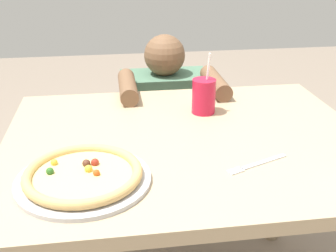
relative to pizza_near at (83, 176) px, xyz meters
name	(u,v)px	position (x,y,z in m)	size (l,w,h in m)	color
dining_table	(187,168)	(0.32, 0.22, -0.13)	(1.16, 0.92, 0.75)	tan
pizza_near	(83,176)	(0.00, 0.00, 0.00)	(0.35, 0.35, 0.04)	#B7B7BC
drink_cup_colored	(204,96)	(0.41, 0.42, 0.05)	(0.08, 0.08, 0.22)	red
fork	(255,165)	(0.47, 0.02, -0.02)	(0.19, 0.09, 0.00)	silver
diner_seated	(165,142)	(0.33, 0.87, -0.35)	(0.43, 0.53, 0.94)	#333847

